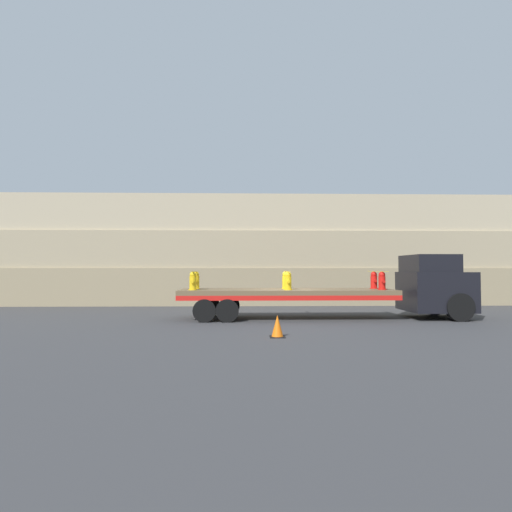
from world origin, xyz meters
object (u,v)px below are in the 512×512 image
(fire_hydrant_red_near_2, at_px, (382,281))
(fire_hydrant_red_far_2, at_px, (374,280))
(fire_hydrant_yellow_near_1, at_px, (288,281))
(truck_cab, at_px, (437,286))
(traffic_cone, at_px, (277,326))
(flatbed_trailer, at_px, (274,295))
(fire_hydrant_yellow_far_0, at_px, (196,281))
(fire_hydrant_yellow_near_0, at_px, (193,281))
(fire_hydrant_yellow_far_1, at_px, (285,280))

(fire_hydrant_red_near_2, height_order, fire_hydrant_red_far_2, same)
(fire_hydrant_yellow_near_1, bearing_deg, truck_cab, 4.64)
(traffic_cone, bearing_deg, truck_cab, 32.62)
(truck_cab, relative_size, flatbed_trailer, 0.30)
(fire_hydrant_yellow_far_0, xyz_separation_m, traffic_cone, (3.21, -5.26, -1.30))
(fire_hydrant_red_near_2, relative_size, traffic_cone, 1.11)
(truck_cab, xyz_separation_m, fire_hydrant_red_far_2, (-2.60, 0.53, 0.23))
(truck_cab, xyz_separation_m, fire_hydrant_red_near_2, (-2.60, -0.53, 0.23))
(truck_cab, distance_m, fire_hydrant_yellow_near_0, 10.60)
(flatbed_trailer, height_order, fire_hydrant_yellow_far_0, fire_hydrant_yellow_far_0)
(fire_hydrant_yellow_near_1, relative_size, traffic_cone, 1.11)
(fire_hydrant_yellow_far_1, height_order, fire_hydrant_red_near_2, same)
(fire_hydrant_yellow_far_0, xyz_separation_m, fire_hydrant_yellow_near_1, (3.99, -1.07, 0.00))
(flatbed_trailer, xyz_separation_m, fire_hydrant_yellow_near_1, (0.54, -0.53, 0.61))
(fire_hydrant_yellow_far_0, height_order, fire_hydrant_yellow_far_1, same)
(fire_hydrant_yellow_far_1, height_order, fire_hydrant_red_far_2, same)
(fire_hydrant_red_near_2, bearing_deg, fire_hydrant_yellow_far_1, 165.01)
(flatbed_trailer, height_order, fire_hydrant_red_near_2, fire_hydrant_red_near_2)
(fire_hydrant_yellow_far_0, distance_m, traffic_cone, 6.30)
(truck_cab, distance_m, traffic_cone, 8.83)
(fire_hydrant_yellow_near_0, bearing_deg, truck_cab, 2.89)
(fire_hydrant_yellow_near_0, relative_size, fire_hydrant_yellow_far_1, 1.00)
(flatbed_trailer, relative_size, fire_hydrant_yellow_near_1, 11.95)
(fire_hydrant_yellow_near_1, bearing_deg, traffic_cone, -100.62)
(flatbed_trailer, bearing_deg, traffic_cone, -92.95)
(fire_hydrant_yellow_far_0, xyz_separation_m, fire_hydrant_red_near_2, (7.99, -1.07, 0.00))
(fire_hydrant_yellow_far_1, relative_size, traffic_cone, 1.11)
(fire_hydrant_yellow_near_0, distance_m, fire_hydrant_yellow_near_1, 3.99)
(fire_hydrant_yellow_near_0, distance_m, fire_hydrant_yellow_far_1, 4.14)
(fire_hydrant_yellow_near_1, xyz_separation_m, traffic_cone, (-0.79, -4.19, -1.30))
(flatbed_trailer, xyz_separation_m, fire_hydrant_yellow_near_0, (-3.45, -0.53, 0.61))
(flatbed_trailer, relative_size, traffic_cone, 13.24)
(fire_hydrant_yellow_far_0, height_order, fire_hydrant_red_far_2, same)
(truck_cab, distance_m, fire_hydrant_yellow_near_1, 6.62)
(flatbed_trailer, distance_m, fire_hydrant_red_far_2, 4.61)
(fire_hydrant_red_far_2, xyz_separation_m, traffic_cone, (-4.78, -5.26, -1.30))
(fire_hydrant_yellow_near_0, bearing_deg, fire_hydrant_yellow_far_1, 14.99)
(fire_hydrant_yellow_far_1, bearing_deg, flatbed_trailer, -135.39)
(flatbed_trailer, xyz_separation_m, fire_hydrant_red_near_2, (4.54, -0.53, 0.61))
(fire_hydrant_yellow_far_0, distance_m, fire_hydrant_yellow_far_1, 3.99)
(truck_cab, relative_size, fire_hydrant_yellow_far_0, 3.59)
(truck_cab, height_order, fire_hydrant_yellow_near_1, truck_cab)
(fire_hydrant_red_far_2, bearing_deg, traffic_cone, -132.27)
(traffic_cone, bearing_deg, fire_hydrant_yellow_far_1, 81.50)
(flatbed_trailer, distance_m, fire_hydrant_yellow_far_1, 0.97)
(fire_hydrant_yellow_near_1, relative_size, fire_hydrant_yellow_far_1, 1.00)
(fire_hydrant_red_near_2, xyz_separation_m, traffic_cone, (-4.78, -4.19, -1.30))
(fire_hydrant_red_far_2, bearing_deg, flatbed_trailer, -173.28)
(fire_hydrant_red_far_2, bearing_deg, fire_hydrant_yellow_far_1, 180.00)
(fire_hydrant_yellow_far_1, xyz_separation_m, fire_hydrant_red_far_2, (3.99, 0.00, 0.00))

